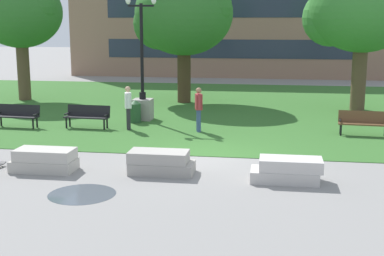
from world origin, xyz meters
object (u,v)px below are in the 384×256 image
(lamp_post_right, at_px, (143,95))
(park_bench_near_left, at_px, (18,114))
(person_bystander_near_lawn, at_px, (128,105))
(person_bystander_far_lawn, at_px, (199,107))
(concrete_block_center, at_px, (45,160))
(park_bench_near_right, at_px, (363,122))
(concrete_block_right, at_px, (287,170))
(trash_bin, at_px, (135,111))
(park_bench_far_left, at_px, (87,115))
(concrete_block_left, at_px, (160,163))

(lamp_post_right, bearing_deg, park_bench_near_left, -152.49)
(person_bystander_near_lawn, height_order, person_bystander_far_lawn, same)
(park_bench_near_left, bearing_deg, lamp_post_right, 27.51)
(concrete_block_center, relative_size, park_bench_near_right, 0.98)
(concrete_block_right, bearing_deg, trash_bin, 129.09)
(concrete_block_center, distance_m, park_bench_near_left, 6.97)
(concrete_block_right, height_order, lamp_post_right, lamp_post_right)
(concrete_block_right, distance_m, trash_bin, 9.77)
(park_bench_near_right, relative_size, person_bystander_far_lawn, 1.07)
(park_bench_near_right, height_order, park_bench_far_left, same)
(park_bench_near_left, bearing_deg, person_bystander_far_lawn, 1.76)
(park_bench_near_right, xyz_separation_m, lamp_post_right, (-8.93, 1.92, 0.55))
(concrete_block_center, height_order, park_bench_near_right, park_bench_near_right)
(trash_bin, bearing_deg, concrete_block_center, -95.22)
(concrete_block_right, xyz_separation_m, park_bench_far_left, (-7.75, 6.18, 0.23))
(person_bystander_near_lawn, bearing_deg, concrete_block_right, -45.24)
(person_bystander_near_lawn, distance_m, person_bystander_far_lawn, 2.79)
(concrete_block_left, bearing_deg, park_bench_near_right, 43.48)
(park_bench_near_left, xyz_separation_m, person_bystander_near_lawn, (4.54, 0.19, 0.44))
(lamp_post_right, xyz_separation_m, person_bystander_far_lawn, (2.75, -2.16, -0.11))
(concrete_block_left, relative_size, person_bystander_far_lawn, 1.06)
(trash_bin, height_order, person_bystander_far_lawn, person_bystander_far_lawn)
(trash_bin, bearing_deg, concrete_block_right, -50.91)
(concrete_block_left, xyz_separation_m, person_bystander_near_lawn, (-2.53, 5.83, 0.68))
(concrete_block_right, xyz_separation_m, park_bench_near_right, (2.92, 6.37, 0.23))
(concrete_block_left, height_order, lamp_post_right, lamp_post_right)
(trash_bin, bearing_deg, lamp_post_right, 77.45)
(concrete_block_left, height_order, person_bystander_near_lawn, person_bystander_near_lawn)
(park_bench_near_left, height_order, trash_bin, trash_bin)
(park_bench_near_left, bearing_deg, park_bench_near_right, 1.98)
(concrete_block_left, bearing_deg, concrete_block_right, -4.28)
(trash_bin, distance_m, person_bystander_near_lawn, 1.57)
(concrete_block_center, height_order, person_bystander_near_lawn, person_bystander_near_lawn)
(concrete_block_left, xyz_separation_m, park_bench_near_right, (6.44, 6.10, 0.23))
(park_bench_far_left, height_order, lamp_post_right, lamp_post_right)
(concrete_block_left, relative_size, park_bench_near_left, 0.99)
(concrete_block_center, height_order, person_bystander_far_lawn, person_bystander_far_lawn)
(park_bench_near_right, distance_m, person_bystander_far_lawn, 6.20)
(park_bench_near_right, bearing_deg, park_bench_near_left, -178.02)
(concrete_block_center, xyz_separation_m, park_bench_near_right, (9.78, 6.35, 0.23))
(park_bench_near_right, height_order, lamp_post_right, lamp_post_right)
(concrete_block_center, xyz_separation_m, person_bystander_far_lawn, (3.60, 6.11, 0.68))
(concrete_block_right, distance_m, park_bench_near_left, 12.12)
(concrete_block_center, relative_size, concrete_block_right, 0.96)
(lamp_post_right, distance_m, trash_bin, 0.93)
(park_bench_near_right, distance_m, lamp_post_right, 9.15)
(person_bystander_near_lawn, bearing_deg, lamp_post_right, 88.97)
(park_bench_near_right, distance_m, trash_bin, 9.16)
(trash_bin, bearing_deg, person_bystander_far_lawn, -26.66)
(concrete_block_right, xyz_separation_m, lamp_post_right, (-6.00, 8.29, 0.79))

